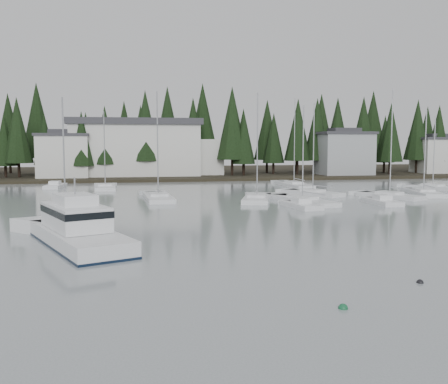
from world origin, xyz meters
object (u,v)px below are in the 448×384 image
object	(u,v)px
harbor_inn	(146,148)
sailboat_7	(66,215)
sailboat_8	(294,186)
sailboat_10	(313,195)
sailboat_12	(390,197)
runabout_3	(55,187)
runabout_4	(382,203)
house_east_b	(437,154)
house_west	(64,155)
house_east_a	(344,152)
sailboat_9	(158,199)
sailboat_1	(257,200)
runabout_1	(301,206)
sailboat_6	(105,188)
sailboat_13	(302,202)
sailboat_4	(433,189)
cabin_cruiser_center	(78,233)
sailboat_5	(423,194)

from	to	relation	value
harbor_inn	sailboat_7	distance (m)	52.26
sailboat_8	sailboat_10	bearing A→B (deg)	169.84
sailboat_12	runabout_3	world-z (taller)	sailboat_12
runabout_4	house_east_b	bearing A→B (deg)	-38.83
sailboat_10	house_west	bearing A→B (deg)	16.64
house_east_a	sailboat_9	size ratio (longest dim) A/B	0.80
sailboat_1	runabout_1	world-z (taller)	sailboat_1
house_east_b	runabout_3	world-z (taller)	house_east_b
sailboat_12	harbor_inn	bearing A→B (deg)	8.30
sailboat_6	sailboat_12	bearing A→B (deg)	-120.76
sailboat_10	sailboat_12	distance (m)	9.42
house_east_b	sailboat_9	size ratio (longest dim) A/B	0.72
sailboat_8	sailboat_6	bearing A→B (deg)	86.59
sailboat_9	runabout_4	bearing A→B (deg)	-113.54
house_east_b	sailboat_12	distance (m)	51.90
sailboat_13	sailboat_4	bearing A→B (deg)	-75.57
house_west	house_east_b	xyz separation A→B (m)	(76.00, 1.00, -0.25)
house_west	sailboat_10	distance (m)	49.44
cabin_cruiser_center	runabout_1	size ratio (longest dim) A/B	2.06
harbor_inn	sailboat_13	bearing A→B (deg)	-70.38
sailboat_12	runabout_1	xyz separation A→B (m)	(-13.81, -7.20, 0.05)
cabin_cruiser_center	sailboat_7	world-z (taller)	sailboat_7
sailboat_5	sailboat_10	xyz separation A→B (m)	(-14.43, 1.95, 0.01)
sailboat_12	sailboat_13	size ratio (longest dim) A/B	1.21
sailboat_1	runabout_4	distance (m)	13.85
house_west	runabout_4	xyz separation A→B (m)	(39.33, -44.91, -4.52)
sailboat_12	runabout_4	bearing A→B (deg)	119.58
cabin_cruiser_center	runabout_3	size ratio (longest dim) A/B	2.19
house_east_a	sailboat_10	xyz separation A→B (m)	(-18.74, -33.34, -4.84)
sailboat_1	runabout_1	xyz separation A→B (m)	(2.98, -6.86, 0.06)
house_west	runabout_4	bearing A→B (deg)	-48.79
sailboat_1	runabout_3	distance (m)	33.97
sailboat_10	sailboat_12	xyz separation A→B (m)	(8.11, -4.79, 0.02)
sailboat_12	runabout_4	distance (m)	7.05
sailboat_10	sailboat_6	bearing A→B (deg)	33.54
house_east_b	runabout_1	xyz separation A→B (m)	(-46.43, -47.33, -4.27)
sailboat_6	sailboat_9	distance (m)	16.95
sailboat_6	sailboat_7	xyz separation A→B (m)	(-2.06, -27.41, -0.00)
sailboat_9	house_east_b	bearing A→B (deg)	-61.60
sailboat_5	sailboat_13	size ratio (longest dim) A/B	1.01
sailboat_1	sailboat_4	xyz separation A→B (m)	(28.90, 10.13, -0.01)
sailboat_6	runabout_1	xyz separation A→B (m)	(21.14, -25.86, 0.07)
house_west	cabin_cruiser_center	distance (m)	62.86
house_east_a	cabin_cruiser_center	world-z (taller)	house_east_a
sailboat_5	runabout_3	world-z (taller)	sailboat_5
sailboat_7	sailboat_12	xyz separation A→B (m)	(37.01, 8.75, 0.03)
house_east_b	harbor_inn	world-z (taller)	harbor_inn
cabin_cruiser_center	sailboat_13	world-z (taller)	sailboat_13
sailboat_4	sailboat_12	distance (m)	15.58
house_west	sailboat_13	size ratio (longest dim) A/B	0.84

